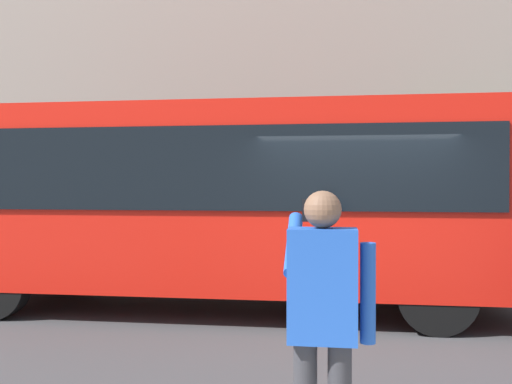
{
  "coord_description": "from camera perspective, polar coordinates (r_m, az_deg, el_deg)",
  "views": [
    {
      "loc": [
        0.27,
        7.63,
        1.88
      ],
      "look_at": [
        1.44,
        -0.71,
        1.78
      ],
      "focal_mm": 39.42,
      "sensor_mm": 36.0,
      "label": 1
    }
  ],
  "objects": [
    {
      "name": "building_facade_far",
      "position": [
        15.0,
        9.16,
        16.6
      ],
      "size": [
        28.0,
        1.55,
        12.0
      ],
      "color": "gray",
      "rests_on": "ground_plane"
    },
    {
      "name": "pedestrian_photographer",
      "position": [
        3.37,
        6.83,
        -11.98
      ],
      "size": [
        0.53,
        0.52,
        1.7
      ],
      "color": "#2D2D33",
      "rests_on": "sidewalk_curb"
    },
    {
      "name": "ground_plane",
      "position": [
        7.86,
        9.99,
        -13.13
      ],
      "size": [
        60.0,
        60.0,
        0.0
      ],
      "primitive_type": "plane",
      "color": "#38383A"
    },
    {
      "name": "red_bus",
      "position": [
        8.54,
        -3.81,
        -0.61
      ],
      "size": [
        9.05,
        2.54,
        3.08
      ],
      "color": "red",
      "rests_on": "ground_plane"
    }
  ]
}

